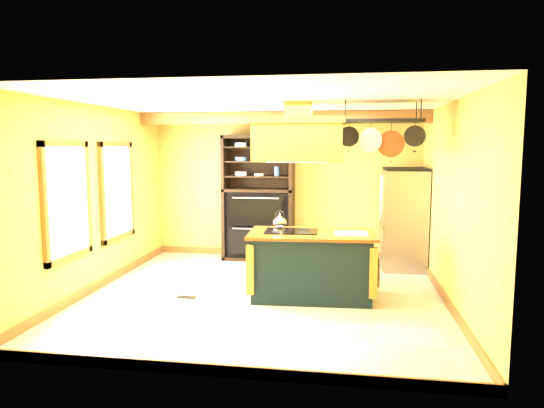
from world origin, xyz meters
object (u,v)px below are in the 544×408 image
(refrigerator, at_px, (403,221))
(kitchen_island, at_px, (312,264))
(hutch, at_px, (259,212))
(range_hood, at_px, (298,138))
(pot_rack, at_px, (381,128))

(refrigerator, bearing_deg, kitchen_island, -127.51)
(hutch, bearing_deg, range_hood, -66.88)
(range_hood, bearing_deg, hutch, 113.12)
(range_hood, relative_size, refrigerator, 0.75)
(refrigerator, bearing_deg, range_hood, -131.11)
(pot_rack, relative_size, hutch, 0.48)
(kitchen_island, xyz_separation_m, range_hood, (-0.20, -0.00, 1.76))
(kitchen_island, relative_size, hutch, 0.78)
(kitchen_island, distance_m, hutch, 2.54)
(kitchen_island, distance_m, pot_rack, 2.09)
(pot_rack, distance_m, refrigerator, 2.47)
(refrigerator, relative_size, hutch, 0.74)
(kitchen_island, bearing_deg, range_hood, 177.41)
(hutch, bearing_deg, refrigerator, -7.69)
(refrigerator, xyz_separation_m, hutch, (-2.59, 0.35, 0.06))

